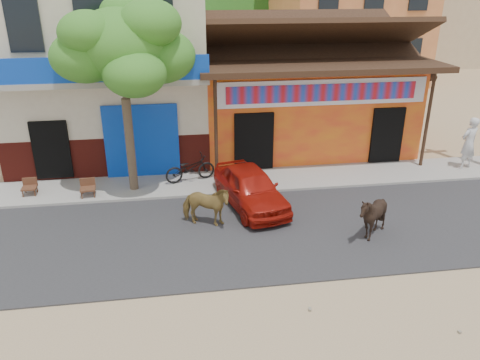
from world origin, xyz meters
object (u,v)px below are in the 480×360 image
Objects in this scene: red_car at (250,187)px; cafe_chair_left at (28,181)px; pedestrian at (469,143)px; cow_dark at (373,216)px; cow_tan at (205,206)px; scooter at (190,168)px; cafe_chair_right at (87,181)px; tree at (126,99)px.

red_car reaches higher than cafe_chair_left.
cow_dark is at bearing 21.66° from pedestrian.
cow_tan is 0.40× the size of red_car.
red_car is at bearing -155.51° from scooter.
tree is at bearing 9.57° from cafe_chair_right.
tree is 12.04m from pedestrian.
red_car is (-2.88, 2.39, -0.03)m from cow_dark.
cafe_chair_left reaches higher than scooter.
cow_dark is 0.36× the size of red_car.
cafe_chair_left is at bearing 179.93° from tree.
cow_tan is 0.83× the size of scooter.
cow_tan is 1.80m from red_car.
pedestrian is (11.86, 0.14, -2.05)m from tree.
red_car reaches higher than cow_tan.
cafe_chair_left is at bearing 153.52° from red_car.
cafe_chair_right is (-13.26, -0.52, -0.44)m from pedestrian.
cow_tan is 4.53m from cow_dark.
red_car is 8.47m from pedestrian.
scooter is (-1.73, 2.05, -0.07)m from red_car.
cafe_chair_left is (-5.14, -0.38, 0.02)m from scooter.
cafe_chair_left is (-5.41, 2.73, -0.05)m from cow_tan.
pedestrian is at bearing -3.29° from cafe_chair_right.
cafe_chair_left is (-6.86, 1.67, -0.05)m from red_car.
cow_tan is at bearing -107.04° from cow_dark.
pedestrian is 1.87× the size of cafe_chair_right.
tree is at bearing 142.38° from red_car.
pedestrian is 1.98× the size of cafe_chair_left.
cow_dark is at bearing -25.29° from cafe_chair_left.
cafe_chair_left is 0.95× the size of cafe_chair_right.
cow_tan reaches higher than cafe_chair_left.
cafe_chair_right is at bearing -14.02° from pedestrian.
pedestrian is (9.99, -0.24, 0.49)m from scooter.
pedestrian reaches higher than cow_dark.
pedestrian reaches higher than red_car.
pedestrian reaches higher than cow_tan.
pedestrian reaches higher than cafe_chair_right.
red_car is at bearing -34.47° from cow_tan.
cafe_chair_left is at bearing 162.86° from cafe_chair_right.
cafe_chair_right is (-3.27, -0.76, 0.05)m from scooter.
red_car is 3.73× the size of cafe_chair_left.
red_car is (3.60, -1.66, -2.47)m from tree.
tree reaches higher than cafe_chair_left.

